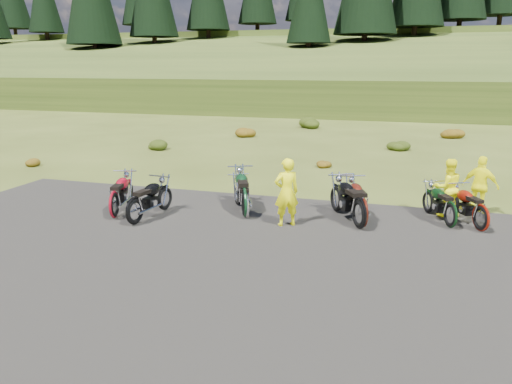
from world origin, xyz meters
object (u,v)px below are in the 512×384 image
(motorcycle_0, at_px, (136,225))
(motorcycle_3, at_px, (246,218))
(motorcycle_7, at_px, (449,228))
(person_middle, at_px, (286,193))

(motorcycle_0, bearing_deg, motorcycle_3, -54.59)
(motorcycle_0, height_order, motorcycle_3, motorcycle_0)
(motorcycle_0, bearing_deg, motorcycle_7, -68.40)
(motorcycle_0, xyz_separation_m, motorcycle_7, (8.00, 2.12, 0.00))
(motorcycle_3, xyz_separation_m, motorcycle_7, (5.37, 0.68, 0.00))
(motorcycle_3, bearing_deg, motorcycle_0, 89.48)
(motorcycle_3, xyz_separation_m, person_middle, (1.24, -0.37, 0.90))
(motorcycle_0, relative_size, motorcycle_3, 1.08)
(motorcycle_0, bearing_deg, person_middle, -67.78)
(motorcycle_7, distance_m, person_middle, 4.36)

